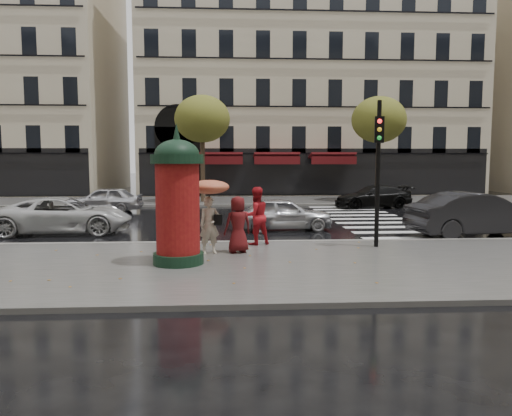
{
  "coord_description": "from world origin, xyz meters",
  "views": [
    {
      "loc": [
        -0.58,
        -13.01,
        2.82
      ],
      "look_at": [
        0.3,
        1.5,
        1.36
      ],
      "focal_mm": 35.0,
      "sensor_mm": 36.0,
      "label": 1
    }
  ],
  "objects": [
    {
      "name": "traffic_light",
      "position": [
        3.98,
        1.72,
        2.79
      ],
      "size": [
        0.32,
        0.43,
        4.41
      ],
      "color": "black",
      "rests_on": "near_sidewalk"
    },
    {
      "name": "car_darkgrey",
      "position": [
        8.36,
        4.2,
        0.8
      ],
      "size": [
        5.05,
        2.35,
        1.6
      ],
      "primitive_type": "imported",
      "rotation": [
        0.0,
        0.0,
        1.71
      ],
      "color": "black",
      "rests_on": "ground"
    },
    {
      "name": "woman_umbrella",
      "position": [
        -1.04,
        0.97,
        1.54
      ],
      "size": [
        1.12,
        1.12,
        2.16
      ],
      "color": "#BFB69D",
      "rests_on": "near_sidewalk"
    },
    {
      "name": "bldg_far_corner",
      "position": [
        6.0,
        30.0,
        11.31
      ],
      "size": [
        26.0,
        14.0,
        22.9
      ],
      "color": "#B7A88C",
      "rests_on": "ground"
    },
    {
      "name": "woman_red",
      "position": [
        0.35,
        2.4,
        1.02
      ],
      "size": [
        1.08,
        0.98,
        1.81
      ],
      "primitive_type": "imported",
      "rotation": [
        0.0,
        0.0,
        3.56
      ],
      "color": "#B0151D",
      "rests_on": "near_sidewalk"
    },
    {
      "name": "morris_column",
      "position": [
        -1.81,
        -0.31,
        1.83
      ],
      "size": [
        1.33,
        1.33,
        3.57
      ],
      "color": "black",
      "rests_on": "near_sidewalk"
    },
    {
      "name": "far_kerb",
      "position": [
        0.0,
        16.0,
        0.07
      ],
      "size": [
        90.0,
        0.25,
        0.14
      ],
      "primitive_type": "cube",
      "color": "slate",
      "rests_on": "ground"
    },
    {
      "name": "tree_far_left",
      "position": [
        -2.0,
        18.0,
        5.17
      ],
      "size": [
        3.4,
        3.4,
        6.64
      ],
      "color": "#38281C",
      "rests_on": "ground"
    },
    {
      "name": "car_far_silver",
      "position": [
        -6.91,
        13.22,
        0.66
      ],
      "size": [
        3.97,
        1.77,
        1.33
      ],
      "primitive_type": "imported",
      "rotation": [
        0.0,
        0.0,
        -1.62
      ],
      "color": "silver",
      "rests_on": "ground"
    },
    {
      "name": "ground",
      "position": [
        0.0,
        0.0,
        0.0
      ],
      "size": [
        160.0,
        160.0,
        0.0
      ],
      "primitive_type": "plane",
      "color": "black",
      "rests_on": "ground"
    },
    {
      "name": "zebra_crossing",
      "position": [
        6.0,
        9.6,
        0.01
      ],
      "size": [
        3.6,
        11.75,
        0.01
      ],
      "primitive_type": "cube",
      "color": "silver",
      "rests_on": "ground"
    },
    {
      "name": "car_silver",
      "position": [
        1.65,
        6.22,
        0.65
      ],
      "size": [
        3.88,
        1.72,
        1.3
      ],
      "primitive_type": "imported",
      "rotation": [
        0.0,
        0.0,
        1.62
      ],
      "color": "silver",
      "rests_on": "ground"
    },
    {
      "name": "car_black",
      "position": [
        7.72,
        14.62,
        0.63
      ],
      "size": [
        4.54,
        2.31,
        1.26
      ],
      "primitive_type": "imported",
      "rotation": [
        0.0,
        0.0,
        -1.44
      ],
      "color": "black",
      "rests_on": "ground"
    },
    {
      "name": "near_kerb",
      "position": [
        0.0,
        3.0,
        0.07
      ],
      "size": [
        90.0,
        0.25,
        0.14
      ],
      "primitive_type": "cube",
      "color": "slate",
      "rests_on": "ground"
    },
    {
      "name": "near_sidewalk",
      "position": [
        0.0,
        -0.5,
        0.06
      ],
      "size": [
        90.0,
        7.0,
        0.12
      ],
      "primitive_type": "cube",
      "color": "#474744",
      "rests_on": "ground"
    },
    {
      "name": "tree_far_right",
      "position": [
        9.0,
        18.0,
        5.17
      ],
      "size": [
        3.4,
        3.4,
        6.64
      ],
      "color": "#38281C",
      "rests_on": "ground"
    },
    {
      "name": "man_burgundy",
      "position": [
        -0.25,
        1.1,
        0.93
      ],
      "size": [
        0.92,
        0.75,
        1.62
      ],
      "primitive_type": "imported",
      "rotation": [
        0.0,
        0.0,
        3.48
      ],
      "color": "#521012",
      "rests_on": "near_sidewalk"
    },
    {
      "name": "car_white",
      "position": [
        -6.63,
        5.9,
        0.69
      ],
      "size": [
        5.11,
        2.66,
        1.38
      ],
      "primitive_type": "imported",
      "rotation": [
        0.0,
        0.0,
        1.65
      ],
      "color": "silver",
      "rests_on": "ground"
    },
    {
      "name": "far_sidewalk",
      "position": [
        0.0,
        19.0,
        0.06
      ],
      "size": [
        90.0,
        6.0,
        0.12
      ],
      "primitive_type": "cube",
      "color": "#474744",
      "rests_on": "ground"
    }
  ]
}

